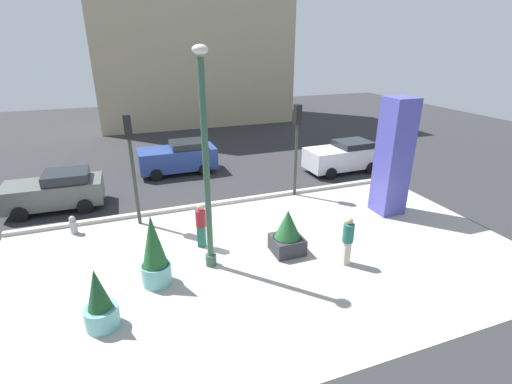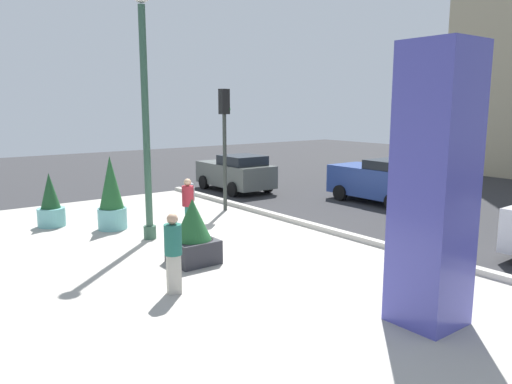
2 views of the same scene
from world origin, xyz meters
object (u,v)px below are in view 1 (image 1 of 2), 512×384
potted_plant_curbside (154,254)px  traffic_light_corner (297,135)px  art_pillar_blue (393,157)px  car_passing_lane (178,157)px  pedestrian_by_curb (348,239)px  lamp_post (206,170)px  car_far_lane (56,191)px  pedestrian_crossing (201,224)px  fire_hydrant (73,225)px  traffic_light_far_side (131,153)px  potted_plant_near_left (100,304)px  potted_plant_mid_plaza (287,233)px  car_curb_east (344,156)px

potted_plant_curbside → traffic_light_corner: 8.89m
art_pillar_blue → traffic_light_corner: size_ratio=1.14×
car_passing_lane → pedestrian_by_curb: car_passing_lane is taller
potted_plant_curbside → lamp_post: bearing=13.2°
car_far_lane → pedestrian_crossing: bearing=-46.3°
fire_hydrant → lamp_post: bearing=-41.8°
fire_hydrant → traffic_light_far_side: (2.45, 0.03, 2.64)m
traffic_light_far_side → traffic_light_corner: (7.29, 0.59, -0.07)m
traffic_light_far_side → car_far_lane: traffic_light_far_side is taller
traffic_light_far_side → car_far_lane: bearing=139.5°
potted_plant_near_left → potted_plant_curbside: bearing=42.6°
fire_hydrant → pedestrian_by_curb: 10.31m
pedestrian_crossing → potted_plant_curbside: bearing=-136.1°
car_passing_lane → potted_plant_near_left: bearing=-108.7°
art_pillar_blue → traffic_light_far_side: bearing=166.2°
pedestrian_crossing → fire_hydrant: bearing=148.9°
fire_hydrant → car_passing_lane: 7.76m
potted_plant_mid_plaza → traffic_light_corner: traffic_light_corner is taller
traffic_light_corner → car_curb_east: (4.15, 2.27, -2.06)m
potted_plant_curbside → car_passing_lane: potted_plant_curbside is taller
traffic_light_far_side → pedestrian_crossing: size_ratio=2.66×
fire_hydrant → traffic_light_far_side: 3.60m
art_pillar_blue → car_curb_east: art_pillar_blue is taller
lamp_post → traffic_light_corner: size_ratio=1.59×
potted_plant_curbside → potted_plant_mid_plaza: size_ratio=1.43×
car_far_lane → pedestrian_by_curb: (9.54, -8.28, 0.11)m
traffic_light_far_side → car_curb_east: traffic_light_far_side is taller
potted_plant_curbside → pedestrian_crossing: bearing=43.9°
pedestrian_by_curb → traffic_light_far_side: bearing=138.8°
potted_plant_near_left → car_curb_east: potted_plant_near_left is taller
potted_plant_near_left → car_far_lane: 8.87m
pedestrian_by_curb → car_passing_lane: bearing=107.9°
lamp_post → potted_plant_curbside: bearing=-166.8°
lamp_post → traffic_light_corner: bearing=41.0°
car_curb_east → car_far_lane: bearing=-179.7°
art_pillar_blue → car_passing_lane: size_ratio=1.17×
fire_hydrant → potted_plant_near_left: bearing=-79.4°
lamp_post → traffic_light_far_side: bearing=116.5°
potted_plant_near_left → pedestrian_crossing: (3.35, 3.16, 0.21)m
pedestrian_crossing → car_passing_lane: bearing=85.9°
potted_plant_mid_plaza → traffic_light_corner: 5.80m
car_passing_lane → car_far_lane: car_passing_lane is taller
pedestrian_crossing → art_pillar_blue: bearing=1.3°
car_curb_east → car_passing_lane: 9.32m
potted_plant_mid_plaza → car_passing_lane: size_ratio=0.39×
traffic_light_corner → car_far_lane: 10.99m
traffic_light_corner → car_passing_lane: (-4.69, 5.24, -2.03)m
fire_hydrant → traffic_light_corner: (9.74, 0.62, 2.57)m
lamp_post → art_pillar_blue: 8.43m
potted_plant_curbside → potted_plant_mid_plaza: potted_plant_curbside is taller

